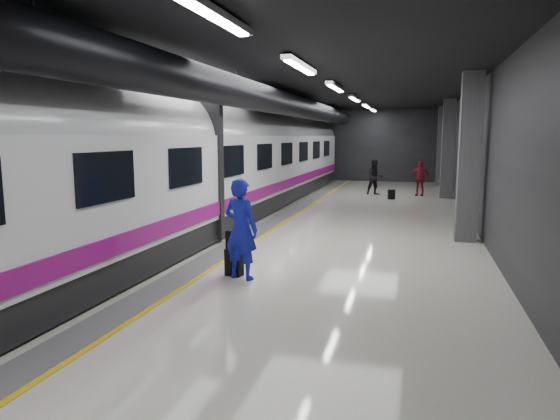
% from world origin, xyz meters
% --- Properties ---
extents(ground, '(40.00, 40.00, 0.00)m').
position_xyz_m(ground, '(0.00, 0.00, 0.00)').
color(ground, silver).
rests_on(ground, ground).
extents(platform_hall, '(10.02, 40.02, 4.51)m').
position_xyz_m(platform_hall, '(-0.29, 0.96, 3.54)').
color(platform_hall, black).
rests_on(platform_hall, ground).
extents(train, '(3.05, 38.00, 4.05)m').
position_xyz_m(train, '(-3.25, -0.00, 2.07)').
color(train, black).
rests_on(train, ground).
extents(traveler_main, '(0.84, 0.66, 2.02)m').
position_xyz_m(traveler_main, '(-0.10, -3.11, 1.01)').
color(traveler_main, '#1A20C9').
rests_on(traveler_main, ground).
extents(suitcase_main, '(0.37, 0.28, 0.55)m').
position_xyz_m(suitcase_main, '(-0.32, -2.94, 0.28)').
color(suitcase_main, black).
rests_on(suitcase_main, ground).
extents(shoulder_bag, '(0.29, 0.16, 0.37)m').
position_xyz_m(shoulder_bag, '(-0.34, -2.91, 0.74)').
color(shoulder_bag, black).
rests_on(shoulder_bag, suitcase_main).
extents(traveler_far_a, '(1.02, 0.91, 1.72)m').
position_xyz_m(traveler_far_a, '(1.27, 12.32, 0.86)').
color(traveler_far_a, black).
rests_on(traveler_far_a, ground).
extents(traveler_far_b, '(1.04, 0.57, 1.68)m').
position_xyz_m(traveler_far_b, '(3.37, 12.49, 0.84)').
color(traveler_far_b, maroon).
rests_on(traveler_far_b, ground).
extents(suitcase_far, '(0.35, 0.28, 0.44)m').
position_xyz_m(suitcase_far, '(2.14, 10.75, 0.22)').
color(suitcase_far, black).
rests_on(suitcase_far, ground).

